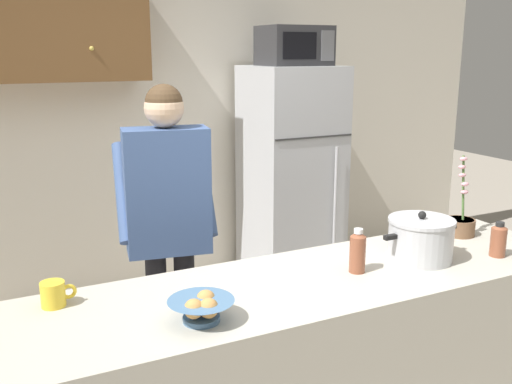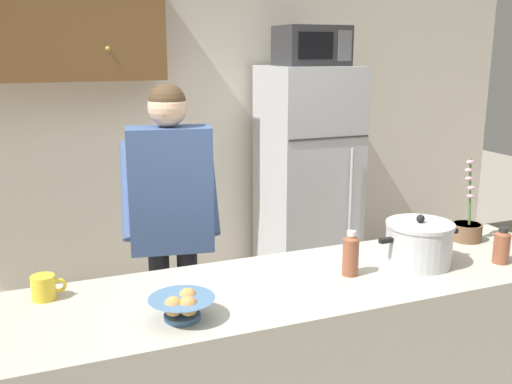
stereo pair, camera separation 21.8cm
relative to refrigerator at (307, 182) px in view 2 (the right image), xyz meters
The scene contains 11 objects.
back_wall_unit 1.40m from the refrigerator, 161.60° to the left, with size 6.00×0.48×2.60m.
kitchen_island 2.12m from the refrigerator, 117.05° to the right, with size 2.56×0.68×0.92m, color #BCB7A8.
refrigerator is the anchor object (origin of this frame).
microwave 1.01m from the refrigerator, 89.93° to the right, with size 0.48×0.37×0.28m.
person_near_pot 1.63m from the refrigerator, 143.00° to the right, with size 0.57×0.49×1.68m.
cooking_pot 1.92m from the refrigerator, 102.04° to the right, with size 0.41×0.30×0.23m.
coffee_mug 2.56m from the refrigerator, 139.88° to the right, with size 0.13×0.09×0.10m.
bread_bowl 2.52m from the refrigerator, 126.92° to the right, with size 0.24×0.24×0.10m.
bottle_near_edge 2.00m from the refrigerator, 91.35° to the right, with size 0.07×0.07×0.16m.
bottle_mid_counter 2.02m from the refrigerator, 111.73° to the right, with size 0.07×0.07×0.19m.
potted_orchid 1.69m from the refrigerator, 88.92° to the right, with size 0.15×0.15×0.41m.
Camera 2 is at (-1.03, -2.01, 1.85)m, focal length 40.79 mm.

